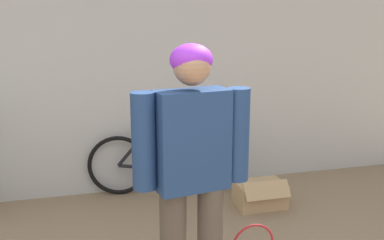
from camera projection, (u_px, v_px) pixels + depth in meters
wall_back at (105, 62)px, 4.27m from camera, size 8.00×0.07×2.60m
person at (192, 165)px, 2.57m from camera, size 0.68×0.25×1.60m
bicycle at (167, 161)px, 4.44m from camera, size 1.54×0.46×0.67m
cardboard_box at (260, 194)px, 4.17m from camera, size 0.45×0.37×0.29m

